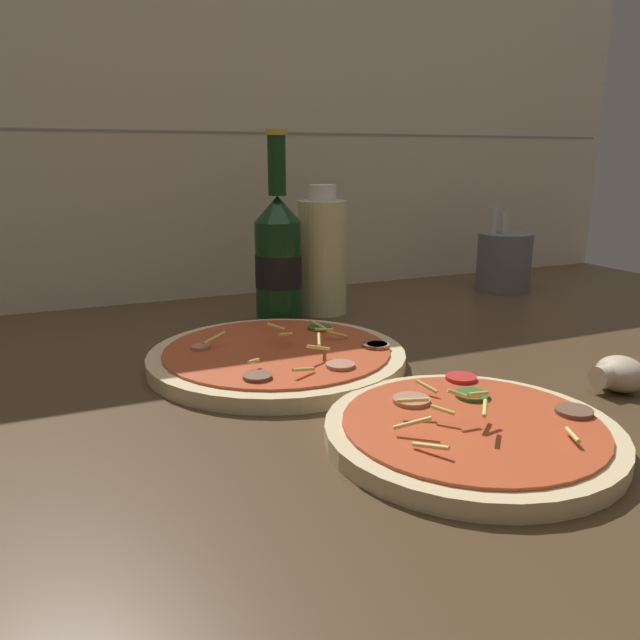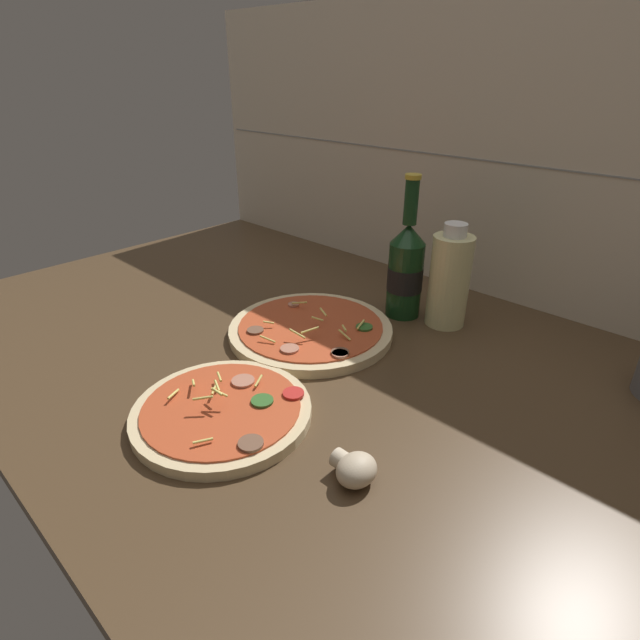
% 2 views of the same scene
% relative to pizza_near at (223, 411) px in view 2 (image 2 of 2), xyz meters
% --- Properties ---
extents(counter_slab, '(1.60, 0.90, 0.03)m').
position_rel_pizza_near_xyz_m(counter_slab, '(0.01, 0.20, -0.02)').
color(counter_slab, '#4C3823').
rests_on(counter_slab, ground).
extents(tile_backsplash, '(1.60, 0.01, 0.60)m').
position_rel_pizza_near_xyz_m(tile_backsplash, '(0.01, 0.65, 0.27)').
color(tile_backsplash, beige).
rests_on(tile_backsplash, ground).
extents(pizza_near, '(0.25, 0.25, 0.05)m').
position_rel_pizza_near_xyz_m(pizza_near, '(0.00, 0.00, 0.00)').
color(pizza_near, beige).
rests_on(pizza_near, counter_slab).
extents(pizza_far, '(0.30, 0.30, 0.04)m').
position_rel_pizza_near_xyz_m(pizza_far, '(-0.08, 0.26, 0.00)').
color(pizza_far, beige).
rests_on(pizza_far, counter_slab).
extents(beer_bottle, '(0.07, 0.07, 0.27)m').
position_rel_pizza_near_xyz_m(beer_bottle, '(-0.01, 0.44, 0.09)').
color(beer_bottle, '#143819').
rests_on(beer_bottle, counter_slab).
extents(oil_bottle, '(0.07, 0.07, 0.20)m').
position_rel_pizza_near_xyz_m(oil_bottle, '(0.07, 0.47, 0.08)').
color(oil_bottle, beige).
rests_on(oil_bottle, counter_slab).
extents(mushroom_left, '(0.06, 0.05, 0.04)m').
position_rel_pizza_near_xyz_m(mushroom_left, '(0.21, 0.03, 0.01)').
color(mushroom_left, beige).
rests_on(mushroom_left, counter_slab).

